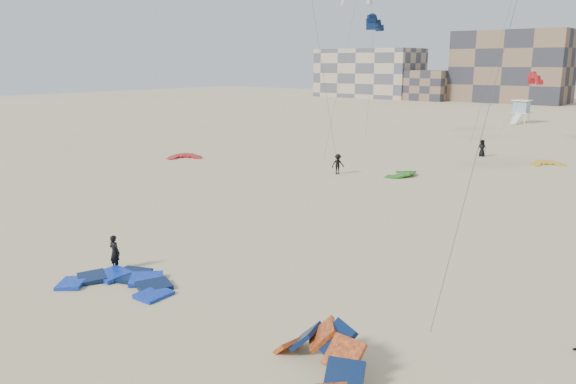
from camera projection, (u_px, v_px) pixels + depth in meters
The scene contains 15 objects.
ground at pixel (191, 279), 26.73m from camera, with size 320.00×320.00×0.00m, color #CBBC88.
kite_ground_blue at pixel (119, 286), 25.90m from camera, with size 4.99×5.21×0.55m, color blue, non-canonical shape.
kite_ground_orange at pixel (319, 372), 18.74m from camera, with size 4.09×3.42×2.38m, color orange, non-canonical shape.
kite_ground_red at pixel (185, 158), 60.55m from camera, with size 3.38×3.56×0.69m, color red, non-canonical shape.
kite_ground_green at pixel (400, 175), 51.37m from camera, with size 3.49×3.65×0.80m, color #207E1E, non-canonical shape.
kite_ground_yellow at pixel (547, 165), 56.50m from camera, with size 3.11×3.24×0.65m, color gold, non-canonical shape.
kitesurfer_main at pixel (115, 253), 27.77m from camera, with size 0.65×0.43×1.79m, color black.
kitesurfer_c at pixel (338, 164), 51.71m from camera, with size 1.21×0.70×1.88m, color black.
kitesurfer_e at pixel (482, 148), 61.48m from camera, with size 0.91×0.59×1.86m, color black.
kite_fly_navy at pixel (375, 24), 73.30m from camera, with size 4.72×7.49×15.44m.
kite_fly_red at pixel (535, 79), 70.71m from camera, with size 6.55×4.23×8.17m.
lifeguard_tower_far at pixel (521, 112), 95.40m from camera, with size 2.76×5.29×3.88m.
condo_west_a at pixel (369, 73), 166.26m from camera, with size 30.00×15.00×14.00m, color tan.
condo_west_b at pixel (511, 67), 144.02m from camera, with size 28.00×14.00×18.00m, color #7A604A.
condo_fill_left at pixel (428, 85), 153.04m from camera, with size 12.00×10.00×8.00m, color #7A604A.
Camera 1 is at (19.56, -16.41, 10.08)m, focal length 35.00 mm.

